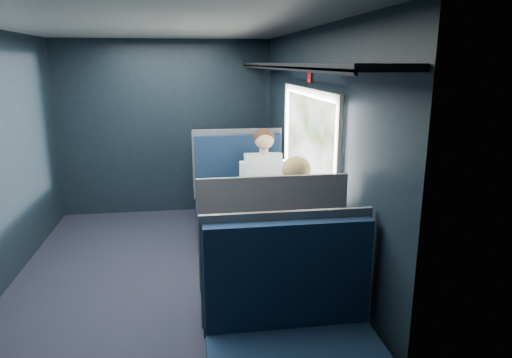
{
  "coord_description": "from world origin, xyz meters",
  "views": [
    {
      "loc": [
        0.29,
        -4.07,
        2.01
      ],
      "look_at": [
        0.9,
        0.0,
        0.95
      ],
      "focal_mm": 32.0,
      "sensor_mm": 36.0,
      "label": 1
    }
  ],
  "objects": [
    {
      "name": "seat_bay_far",
      "position": [
        0.85,
        -0.87,
        0.41
      ],
      "size": [
        1.04,
        0.62,
        1.26
      ],
      "color": "#0C1C36",
      "rests_on": "ground"
    },
    {
      "name": "seat_bay_near",
      "position": [
        0.83,
        0.87,
        0.42
      ],
      "size": [
        1.04,
        0.62,
        1.26
      ],
      "color": "#0C1C36",
      "rests_on": "ground"
    },
    {
      "name": "woman",
      "position": [
        1.1,
        -0.71,
        0.73
      ],
      "size": [
        0.53,
        0.56,
        1.32
      ],
      "color": "black",
      "rests_on": "ground"
    },
    {
      "name": "table",
      "position": [
        1.03,
        0.0,
        0.66
      ],
      "size": [
        0.62,
        1.0,
        0.74
      ],
      "color": "#54565E",
      "rests_on": "ground"
    },
    {
      "name": "laptop",
      "position": [
        1.25,
        0.12,
        0.81
      ],
      "size": [
        0.29,
        0.36,
        0.25
      ],
      "color": "silver",
      "rests_on": "table"
    },
    {
      "name": "room_shell",
      "position": [
        0.02,
        0.0,
        1.48
      ],
      "size": [
        3.0,
        4.4,
        2.4
      ],
      "color": "black",
      "rests_on": "ground"
    },
    {
      "name": "seat_row_back",
      "position": [
        0.85,
        -1.8,
        0.41
      ],
      "size": [
        1.04,
        0.51,
        1.16
      ],
      "color": "#0C1C36",
      "rests_on": "ground"
    },
    {
      "name": "bottle_small",
      "position": [
        1.26,
        0.29,
        0.83
      ],
      "size": [
        0.06,
        0.06,
        0.2
      ],
      "color": "silver",
      "rests_on": "table"
    },
    {
      "name": "man",
      "position": [
        1.1,
        0.7,
        0.72
      ],
      "size": [
        0.53,
        0.56,
        1.32
      ],
      "color": "black",
      "rests_on": "ground"
    },
    {
      "name": "ground",
      "position": [
        0.0,
        0.0,
        -0.01
      ],
      "size": [
        2.8,
        4.2,
        0.01
      ],
      "primitive_type": "cube",
      "color": "black"
    },
    {
      "name": "papers",
      "position": [
        1.1,
        -0.06,
        0.74
      ],
      "size": [
        0.75,
        0.95,
        0.01
      ],
      "primitive_type": "cube",
      "rotation": [
        0.0,
        0.0,
        -0.22
      ],
      "color": "white",
      "rests_on": "table"
    },
    {
      "name": "cup",
      "position": [
        1.33,
        0.38,
        0.78
      ],
      "size": [
        0.07,
        0.07,
        0.09
      ],
      "primitive_type": "cylinder",
      "color": "white",
      "rests_on": "table"
    },
    {
      "name": "seat_row_front",
      "position": [
        0.85,
        1.8,
        0.41
      ],
      "size": [
        1.04,
        0.51,
        1.16
      ],
      "color": "#0C1C36",
      "rests_on": "ground"
    }
  ]
}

